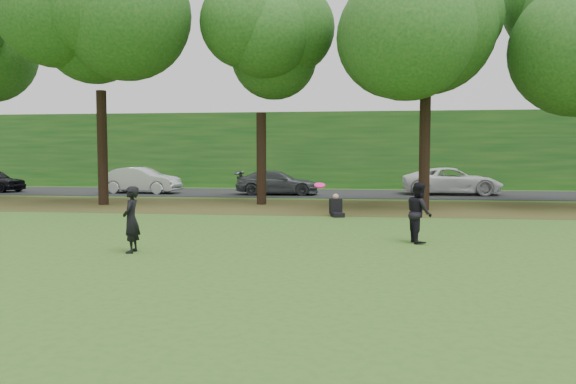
{
  "coord_description": "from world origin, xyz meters",
  "views": [
    {
      "loc": [
        1.49,
        -10.97,
        2.33
      ],
      "look_at": [
        -0.43,
        3.59,
        1.3
      ],
      "focal_mm": 35.0,
      "sensor_mm": 36.0,
      "label": 1
    }
  ],
  "objects_px": {
    "player_left": "(131,220)",
    "seated_person": "(336,208)",
    "frisbee": "(320,185)",
    "player_right": "(419,212)"
  },
  "relations": [
    {
      "from": "player_left",
      "to": "seated_person",
      "type": "relative_size",
      "value": 1.87
    },
    {
      "from": "frisbee",
      "to": "seated_person",
      "type": "bearing_deg",
      "value": 89.1
    },
    {
      "from": "player_left",
      "to": "player_right",
      "type": "bearing_deg",
      "value": 102.45
    },
    {
      "from": "seated_person",
      "to": "player_left",
      "type": "bearing_deg",
      "value": -135.56
    },
    {
      "from": "player_right",
      "to": "seated_person",
      "type": "xyz_separation_m",
      "value": [
        -2.4,
        5.79,
        -0.48
      ]
    },
    {
      "from": "player_left",
      "to": "frisbee",
      "type": "bearing_deg",
      "value": 100.92
    },
    {
      "from": "player_right",
      "to": "frisbee",
      "type": "height_order",
      "value": "frisbee"
    },
    {
      "from": "player_right",
      "to": "seated_person",
      "type": "distance_m",
      "value": 6.28
    },
    {
      "from": "player_left",
      "to": "player_right",
      "type": "relative_size",
      "value": 0.99
    },
    {
      "from": "player_left",
      "to": "frisbee",
      "type": "xyz_separation_m",
      "value": [
        4.29,
        1.37,
        0.76
      ]
    }
  ]
}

